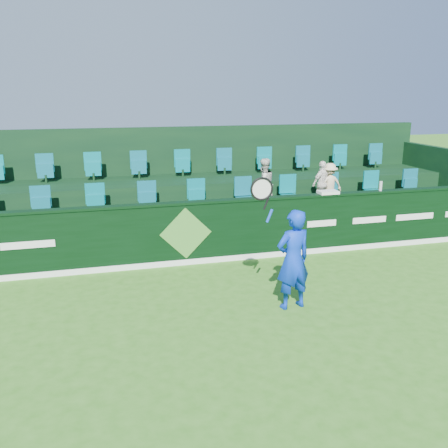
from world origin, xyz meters
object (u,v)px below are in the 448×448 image
object	(u,v)px
tennis_player	(293,259)
spectator_left	(263,184)
towel	(328,192)
spectator_right	(329,184)
spectator_middle	(322,184)
drinks_bottle	(381,186)

from	to	relation	value
tennis_player	spectator_left	world-z (taller)	tennis_player
towel	spectator_left	bearing A→B (deg)	135.40
spectator_right	towel	bearing A→B (deg)	59.05
spectator_middle	drinks_bottle	xyz separation A→B (m)	(0.92, -1.12, 0.10)
tennis_player	spectator_left	distance (m)	3.90
spectator_left	spectator_right	size ratio (longest dim) A/B	1.17
spectator_left	towel	xyz separation A→B (m)	(1.14, -1.12, -0.04)
tennis_player	drinks_bottle	size ratio (longest dim) A/B	10.67
spectator_left	tennis_player	bearing A→B (deg)	61.98
spectator_middle	towel	xyz separation A→B (m)	(-0.40, -1.12, 0.02)
tennis_player	drinks_bottle	distance (m)	4.24
tennis_player	spectator_middle	size ratio (longest dim) A/B	2.11
spectator_right	drinks_bottle	distance (m)	1.34
spectator_middle	towel	distance (m)	1.19
tennis_player	towel	xyz separation A→B (m)	(1.93, 2.66, 0.51)
spectator_left	drinks_bottle	xyz separation A→B (m)	(2.46, -1.12, 0.04)
spectator_right	towel	world-z (taller)	spectator_right
spectator_left	drinks_bottle	size ratio (longest dim) A/B	5.60
spectator_middle	drinks_bottle	distance (m)	1.45
spectator_middle	spectator_right	xyz separation A→B (m)	(0.19, 0.00, -0.03)
tennis_player	spectator_right	distance (m)	4.57
spectator_middle	drinks_bottle	world-z (taller)	spectator_middle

